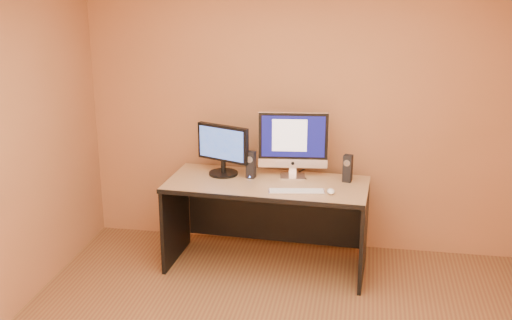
{
  "coord_description": "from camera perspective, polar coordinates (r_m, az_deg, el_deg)",
  "views": [
    {
      "loc": [
        0.58,
        -3.69,
        2.62
      ],
      "look_at": [
        -0.3,
        1.32,
        1.02
      ],
      "focal_mm": 45.0,
      "sensor_mm": 36.0,
      "label": 1
    }
  ],
  "objects": [
    {
      "name": "cable_a",
      "position": [
        5.69,
        4.14,
        -1.33
      ],
      "size": [
        0.1,
        0.22,
        0.01
      ],
      "primitive_type": "cylinder",
      "rotation": [
        1.57,
        0.0,
        0.39
      ],
      "color": "black",
      "rests_on": "desk"
    },
    {
      "name": "second_monitor",
      "position": [
        5.64,
        -2.95,
        0.88
      ],
      "size": [
        0.57,
        0.43,
        0.45
      ],
      "primitive_type": null,
      "rotation": [
        0.0,
        0.0,
        -0.37
      ],
      "color": "black",
      "rests_on": "desk"
    },
    {
      "name": "mouse",
      "position": [
        5.27,
        6.67,
        -2.77
      ],
      "size": [
        0.08,
        0.12,
        0.04
      ],
      "primitive_type": "ellipsoid",
      "rotation": [
        0.0,
        0.0,
        0.14
      ],
      "color": "white",
      "rests_on": "desk"
    },
    {
      "name": "speaker_right",
      "position": [
        5.54,
        8.15,
        -0.74
      ],
      "size": [
        0.09,
        0.09,
        0.24
      ],
      "primitive_type": null,
      "rotation": [
        0.0,
        0.0,
        -0.21
      ],
      "color": "black",
      "rests_on": "desk"
    },
    {
      "name": "speaker_left",
      "position": [
        5.58,
        -0.45,
        -0.43
      ],
      "size": [
        0.08,
        0.09,
        0.24
      ],
      "primitive_type": null,
      "rotation": [
        0.0,
        0.0,
        -0.14
      ],
      "color": "black",
      "rests_on": "desk"
    },
    {
      "name": "cable_b",
      "position": [
        5.77,
        3.91,
        -1.05
      ],
      "size": [
        0.08,
        0.18,
        0.01
      ],
      "primitive_type": "cylinder",
      "rotation": [
        1.57,
        0.0,
        -0.38
      ],
      "color": "black",
      "rests_on": "desk"
    },
    {
      "name": "desk",
      "position": [
        5.64,
        0.95,
        -5.84
      ],
      "size": [
        1.75,
        0.83,
        0.79
      ],
      "primitive_type": null,
      "rotation": [
        0.0,
        0.0,
        -0.05
      ],
      "color": "#A97D54",
      "rests_on": "ground"
    },
    {
      "name": "walls",
      "position": [
        3.96,
        0.97,
        -2.04
      ],
      "size": [
        4.0,
        4.0,
        2.6
      ],
      "primitive_type": null,
      "color": "#A46942",
      "rests_on": "ground"
    },
    {
      "name": "imac",
      "position": [
        5.56,
        3.32,
        1.38
      ],
      "size": [
        0.63,
        0.29,
        0.59
      ],
      "primitive_type": null,
      "rotation": [
        0.0,
        0.0,
        0.11
      ],
      "color": "silver",
      "rests_on": "desk"
    },
    {
      "name": "keyboard",
      "position": [
        5.27,
        3.63,
        -2.8
      ],
      "size": [
        0.47,
        0.19,
        0.02
      ],
      "primitive_type": "cube",
      "rotation": [
        0.0,
        0.0,
        0.15
      ],
      "color": "silver",
      "rests_on": "desk"
    }
  ]
}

